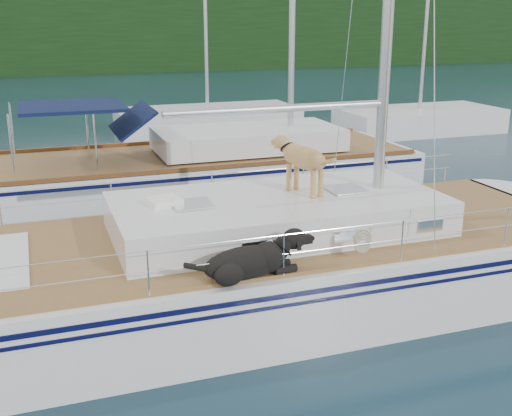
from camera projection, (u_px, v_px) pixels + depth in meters
name	position (u px, v px, depth m)	size (l,w,h in m)	color
ground	(231.00, 308.00, 10.43)	(120.00, 120.00, 0.00)	black
tree_line	(60.00, 35.00, 50.16)	(90.00, 3.00, 6.00)	black
shore_bank	(61.00, 65.00, 51.94)	(92.00, 1.00, 1.20)	#595147
main_sailboat	(237.00, 269.00, 10.26)	(12.00, 3.86, 14.01)	white
neighbor_sailboat	(209.00, 172.00, 16.73)	(11.00, 3.50, 13.30)	white
bg_boat_center	(208.00, 120.00, 26.01)	(7.20, 3.00, 11.65)	white
bg_boat_east	(419.00, 121.00, 25.85)	(6.40, 3.00, 11.65)	white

